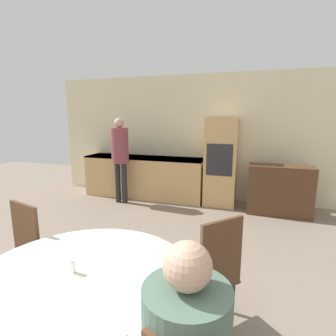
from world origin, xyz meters
TOP-DOWN VIEW (x-y plane):
  - wall_back at (0.00, 5.61)m, footprint 6.78×0.05m
  - kitchen_counter at (-1.24, 5.27)m, footprint 2.61×0.60m
  - oven_unit at (0.41, 5.28)m, footprint 0.60×0.59m
  - sideboard at (1.49, 5.04)m, footprint 1.09×0.45m
  - dining_table at (0.02, 1.32)m, footprint 1.41×1.41m
  - chair_far_left at (-0.89, 1.67)m, footprint 0.49×0.49m
  - chair_far_right at (0.74, 1.97)m, footprint 0.57×0.57m
  - person_standing at (-1.54, 4.76)m, footprint 0.34×0.34m
  - cup at (0.61, 1.39)m, footprint 0.07×0.07m
  - salt_shaker at (-0.05, 1.34)m, footprint 0.03×0.03m

SIDE VIEW (x-z plane):
  - sideboard at x=1.49m, z-range 0.00..0.89m
  - kitchen_counter at x=-1.24m, z-range 0.01..0.90m
  - dining_table at x=0.02m, z-range 0.16..0.93m
  - chair_far_left at x=-0.89m, z-range 0.05..1.06m
  - chair_far_right at x=0.74m, z-range 0.05..1.06m
  - salt_shaker at x=-0.05m, z-range 0.77..0.86m
  - cup at x=0.61m, z-range 0.77..0.86m
  - oven_unit at x=0.41m, z-range 0.00..1.72m
  - person_standing at x=-1.54m, z-range 0.21..1.93m
  - wall_back at x=0.00m, z-range 0.00..2.60m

